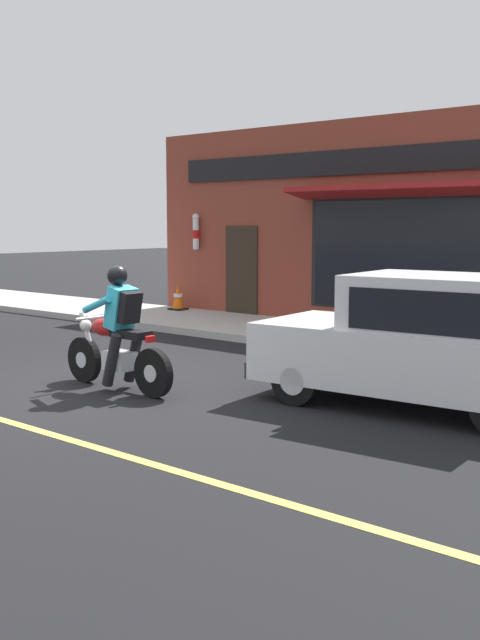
{
  "coord_description": "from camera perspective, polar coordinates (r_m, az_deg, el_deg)",
  "views": [
    {
      "loc": [
        -6.29,
        -7.67,
        2.15
      ],
      "look_at": [
        0.85,
        -1.72,
        0.95
      ],
      "focal_mm": 42.0,
      "sensor_mm": 36.0,
      "label": 1
    }
  ],
  "objects": [
    {
      "name": "ground_plane",
      "position": [
        10.15,
        -10.65,
        -5.0
      ],
      "size": [
        80.0,
        80.0,
        0.0
      ],
      "primitive_type": "plane",
      "color": "black"
    },
    {
      "name": "sidewalk_curb",
      "position": [
        15.91,
        -2.79,
        -0.16
      ],
      "size": [
        2.6,
        22.0,
        0.14
      ],
      "primitive_type": "cube",
      "color": "#ADAAA3",
      "rests_on": "ground"
    },
    {
      "name": "storefront_building",
      "position": [
        15.26,
        9.31,
        7.11
      ],
      "size": [
        1.25,
        10.52,
        4.2
      ],
      "color": "brown",
      "rests_on": "ground"
    },
    {
      "name": "motorcycle_with_rider",
      "position": [
        9.8,
        -9.29,
        -1.38
      ],
      "size": [
        0.56,
        2.02,
        1.62
      ],
      "color": "black",
      "rests_on": "ground"
    },
    {
      "name": "car_hatchback",
      "position": [
        8.96,
        13.67,
        -1.75
      ],
      "size": [
        1.93,
        3.9,
        1.57
      ],
      "color": "black",
      "rests_on": "ground"
    },
    {
      "name": "traffic_cone",
      "position": [
        17.57,
        -4.75,
        1.73
      ],
      "size": [
        0.36,
        0.36,
        0.6
      ],
      "color": "black",
      "rests_on": "sidewalk_curb"
    }
  ]
}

